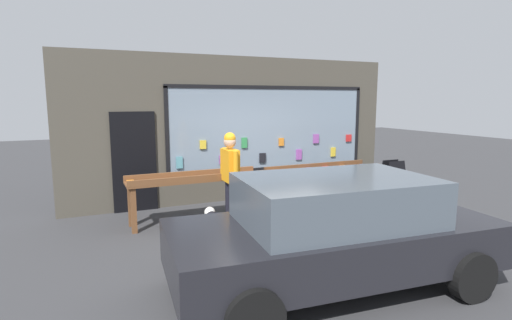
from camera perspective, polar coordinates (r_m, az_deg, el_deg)
ground_plane at (r=7.55m, az=4.59°, el=-9.48°), size 40.00×40.00×0.00m
shopfront_facade at (r=9.37m, az=-2.28°, el=4.40°), size 7.93×0.29×3.32m
display_table_left at (r=7.74m, az=-8.54°, el=-3.22°), size 2.61×0.59×0.95m
display_table_right at (r=8.96m, az=9.56°, el=-1.85°), size 2.61×0.67×0.91m
person_browsing at (r=7.41m, az=-3.72°, el=-1.56°), size 0.23×0.68×1.75m
small_dog at (r=7.18m, az=-6.37°, el=-8.13°), size 0.27×0.60×0.42m
sandwich_board_sign at (r=10.44m, az=18.96°, el=-2.37°), size 0.52×0.64×0.85m
parked_car at (r=5.13m, az=11.14°, el=-9.79°), size 4.22×2.19×1.41m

